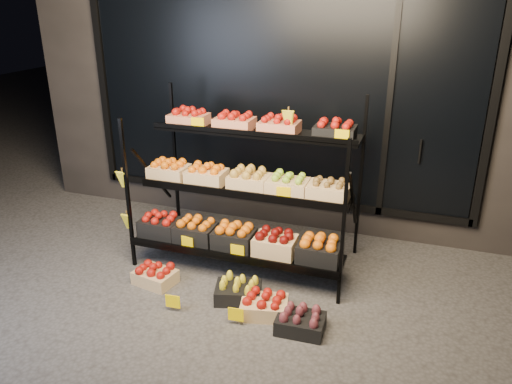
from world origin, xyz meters
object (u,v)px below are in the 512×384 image
at_px(display_rack, 243,189).
at_px(floor_crate_midright, 264,305).
at_px(floor_crate_midleft, 238,290).
at_px(floor_crate_left, 155,275).

relative_size(display_rack, floor_crate_midright, 4.93).
bearing_deg(display_rack, floor_crate_midright, -58.92).
distance_m(display_rack, floor_crate_midright, 1.15).
bearing_deg(display_rack, floor_crate_midleft, -74.07).
height_order(floor_crate_midleft, floor_crate_midright, floor_crate_midleft).
bearing_deg(floor_crate_midright, display_rack, 108.78).
xyz_separation_m(floor_crate_left, floor_crate_midright, (1.12, -0.13, 0.00)).
xyz_separation_m(display_rack, floor_crate_left, (-0.65, -0.65, -0.70)).
relative_size(display_rack, floor_crate_left, 5.31).
bearing_deg(floor_crate_midleft, display_rack, 90.90).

